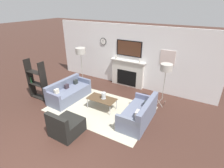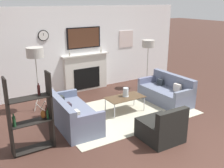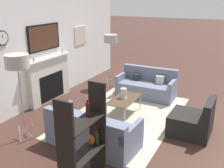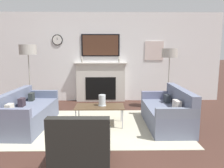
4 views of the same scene
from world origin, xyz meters
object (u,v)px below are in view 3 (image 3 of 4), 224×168
floor_lamp_left (17,62)px  floor_lamp_right (111,39)px  couch_left (92,133)px  shelf_unit (84,146)px  couch_right (147,87)px  coffee_table (124,100)px  armchair (192,122)px  hurricane_candle (124,94)px

floor_lamp_left → floor_lamp_right: size_ratio=1.06×
couch_left → floor_lamp_right: 3.79m
couch_left → shelf_unit: size_ratio=1.13×
couch_right → floor_lamp_left: bearing=158.0°
coffee_table → floor_lamp_left: floor_lamp_left is taller
couch_left → armchair: bearing=-49.7°
floor_lamp_left → shelf_unit: (-0.69, -1.88, -0.84)m
couch_left → hurricane_candle: bearing=3.1°
coffee_table → floor_lamp_right: bearing=35.9°
couch_left → coffee_table: 1.54m
couch_left → coffee_table: (1.53, 0.04, 0.12)m
hurricane_candle → armchair: bearing=-97.9°
armchair → floor_lamp_left: size_ratio=0.48×
coffee_table → shelf_unit: bearing=-167.6°
armchair → coffee_table: armchair is taller
couch_right → floor_lamp_right: floor_lamp_right is taller
coffee_table → shelf_unit: (-2.59, -0.57, 0.34)m
armchair → shelf_unit: 2.68m
couch_left → floor_lamp_left: bearing=105.6°
hurricane_candle → shelf_unit: (-2.64, -0.62, 0.21)m
armchair → hurricane_candle: bearing=82.1°
shelf_unit → armchair: bearing=-23.8°
coffee_table → hurricane_candle: (0.05, 0.05, 0.13)m
hurricane_candle → shelf_unit: shelf_unit is taller
coffee_table → floor_lamp_right: size_ratio=0.63×
couch_left → coffee_table: bearing=1.5°
coffee_table → shelf_unit: 2.68m
coffee_table → shelf_unit: shelf_unit is taller
floor_lamp_left → floor_lamp_right: (3.71, -0.00, -0.09)m
coffee_table → couch_left: bearing=-178.5°
coffee_table → floor_lamp_left: size_ratio=0.59×
couch_right → armchair: bearing=-135.5°
couch_right → hurricane_candle: (-1.39, 0.09, 0.24)m
coffee_table → hurricane_candle: 0.15m
hurricane_candle → shelf_unit: 2.72m
floor_lamp_right → couch_right: bearing=-105.2°
couch_right → hurricane_candle: couch_right is taller
couch_left → shelf_unit: 1.27m
couch_left → hurricane_candle: couch_left is taller
armchair → coffee_table: 1.65m
floor_lamp_left → floor_lamp_right: floor_lamp_left is taller
couch_left → floor_lamp_left: floor_lamp_left is taller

